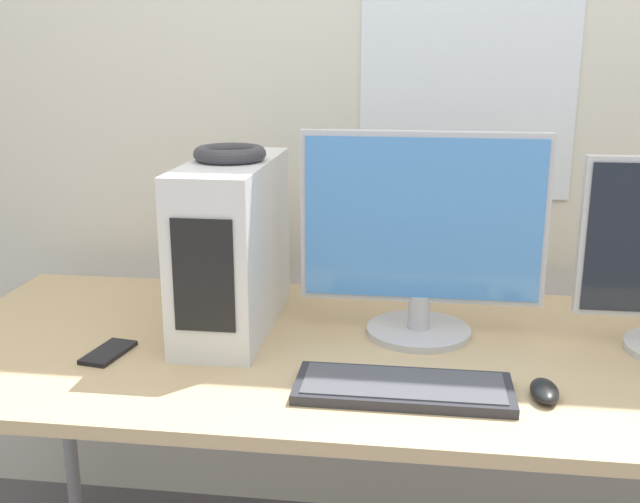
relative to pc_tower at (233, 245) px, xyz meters
name	(u,v)px	position (x,y,z in m)	size (l,w,h in m)	color
wall_back	(442,65)	(0.47, 0.46, 0.40)	(8.00, 0.07, 2.70)	beige
desk	(435,369)	(0.47, -0.09, -0.24)	(2.26, 0.84, 0.76)	tan
pc_tower	(233,245)	(0.00, 0.00, 0.00)	(0.18, 0.49, 0.39)	silver
headphones	(230,154)	(0.00, 0.00, 0.21)	(0.16, 0.16, 0.03)	#333338
monitor_main	(422,235)	(0.43, 0.00, 0.04)	(0.54, 0.24, 0.47)	#B7B7BC
keyboard	(403,388)	(0.41, -0.31, -0.18)	(0.41, 0.16, 0.02)	#28282D
mouse	(544,391)	(0.67, -0.30, -0.18)	(0.05, 0.10, 0.03)	black
cell_phone	(108,352)	(-0.23, -0.21, -0.19)	(0.09, 0.14, 0.01)	black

